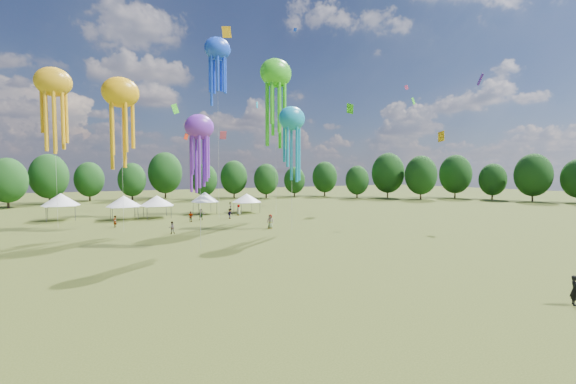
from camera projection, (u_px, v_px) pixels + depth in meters
ground at (444, 308)px, 21.60m from camera, size 300.00×300.00×0.00m
observer_main at (575, 290)px, 22.07m from camera, size 0.76×0.73×1.75m
spectator_near at (172, 228)px, 47.27m from camera, size 0.77×0.61×1.56m
spectators_far at (221, 214)px, 61.77m from camera, size 23.49×27.44×1.92m
festival_tents at (157, 199)px, 65.13m from camera, size 36.05×9.68×4.33m
show_kites at (208, 95)px, 57.07m from camera, size 38.67×25.54×29.76m
small_kites at (212, 23)px, 56.07m from camera, size 65.39×51.30×46.16m
treeline at (159, 178)px, 73.64m from camera, size 201.57×95.24×13.43m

